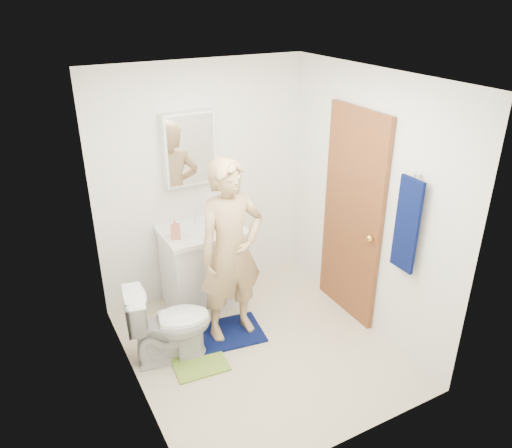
{
  "coord_description": "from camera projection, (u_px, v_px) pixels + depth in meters",
  "views": [
    {
      "loc": [
        -1.75,
        -3.17,
        2.98
      ],
      "look_at": [
        0.09,
        0.25,
        1.13
      ],
      "focal_mm": 35.0,
      "sensor_mm": 36.0,
      "label": 1
    }
  ],
  "objects": [
    {
      "name": "wall_left",
      "position": [
        125.0,
        262.0,
        3.56
      ],
      "size": [
        0.02,
        2.4,
        2.4
      ],
      "primitive_type": "cube",
      "color": "white",
      "rests_on": "ground"
    },
    {
      "name": "faucet",
      "position": [
        194.0,
        216.0,
        4.97
      ],
      "size": [
        0.03,
        0.03,
        0.12
      ],
      "primitive_type": "cylinder",
      "color": "silver",
      "rests_on": "countertop"
    },
    {
      "name": "towel",
      "position": [
        407.0,
        225.0,
        4.0
      ],
      "size": [
        0.03,
        0.24,
        0.8
      ],
      "primitive_type": "cube",
      "color": "#071146",
      "rests_on": "wall_right"
    },
    {
      "name": "floor",
      "position": [
        260.0,
        348.0,
        4.56
      ],
      "size": [
        2.2,
        2.4,
        0.02
      ],
      "primitive_type": "cube",
      "color": "beige",
      "rests_on": "ground"
    },
    {
      "name": "wall_right",
      "position": [
        368.0,
        204.0,
        4.51
      ],
      "size": [
        0.02,
        2.4,
        2.4
      ],
      "primitive_type": "cube",
      "color": "white",
      "rests_on": "ground"
    },
    {
      "name": "sink_basin",
      "position": [
        202.0,
        230.0,
        4.85
      ],
      "size": [
        0.4,
        0.4,
        0.03
      ],
      "primitive_type": "cylinder",
      "color": "white",
      "rests_on": "countertop"
    },
    {
      "name": "door",
      "position": [
        352.0,
        217.0,
        4.69
      ],
      "size": [
        0.05,
        0.8,
        2.05
      ],
      "primitive_type": "cube",
      "color": "brown",
      "rests_on": "ground"
    },
    {
      "name": "toothbrush_cup",
      "position": [
        215.0,
        217.0,
        4.98
      ],
      "size": [
        0.16,
        0.16,
        0.1
      ],
      "primitive_type": "imported",
      "rotation": [
        0.0,
        0.0,
        -0.29
      ],
      "color": "#65469B",
      "rests_on": "countertop"
    },
    {
      "name": "vanity_cabinet",
      "position": [
        204.0,
        269.0,
        5.04
      ],
      "size": [
        0.75,
        0.55,
        0.8
      ],
      "primitive_type": "cube",
      "color": "white",
      "rests_on": "floor"
    },
    {
      "name": "countertop",
      "position": [
        202.0,
        231.0,
        4.86
      ],
      "size": [
        0.79,
        0.59,
        0.05
      ],
      "primitive_type": "cube",
      "color": "white",
      "rests_on": "vanity_cabinet"
    },
    {
      "name": "towel_hook",
      "position": [
        418.0,
        175.0,
        3.84
      ],
      "size": [
        0.06,
        0.02,
        0.02
      ],
      "primitive_type": "cylinder",
      "rotation": [
        0.0,
        1.57,
        0.0
      ],
      "color": "silver",
      "rests_on": "wall_right"
    },
    {
      "name": "door_knob",
      "position": [
        370.0,
        238.0,
        4.45
      ],
      "size": [
        0.07,
        0.07,
        0.07
      ],
      "primitive_type": "sphere",
      "color": "gold",
      "rests_on": "door"
    },
    {
      "name": "mirror_panel",
      "position": [
        191.0,
        150.0,
        4.66
      ],
      "size": [
        0.46,
        0.01,
        0.66
      ],
      "primitive_type": "cube",
      "color": "white",
      "rests_on": "wall_back"
    },
    {
      "name": "bath_mat",
      "position": [
        226.0,
        333.0,
        4.72
      ],
      "size": [
        0.73,
        0.57,
        0.02
      ],
      "primitive_type": "cube",
      "rotation": [
        0.0,
        0.0,
        -0.14
      ],
      "color": "#071146",
      "rests_on": "floor"
    },
    {
      "name": "wall_back",
      "position": [
        203.0,
        183.0,
        5.0
      ],
      "size": [
        2.2,
        0.02,
        2.4
      ],
      "primitive_type": "cube",
      "color": "white",
      "rests_on": "ground"
    },
    {
      "name": "man",
      "position": [
        231.0,
        252.0,
        4.38
      ],
      "size": [
        0.64,
        0.44,
        1.7
      ],
      "primitive_type": "imported",
      "rotation": [
        0.0,
        0.0,
        0.05
      ],
      "color": "tan",
      "rests_on": "bath_mat"
    },
    {
      "name": "soap_dispenser",
      "position": [
        175.0,
        229.0,
        4.63
      ],
      "size": [
        0.11,
        0.11,
        0.2
      ],
      "primitive_type": "imported",
      "rotation": [
        0.0,
        0.0,
        -0.33
      ],
      "color": "#CE7860",
      "rests_on": "countertop"
    },
    {
      "name": "ceiling",
      "position": [
        261.0,
        76.0,
        3.52
      ],
      "size": [
        2.2,
        2.4,
        0.02
      ],
      "primitive_type": "cube",
      "color": "white",
      "rests_on": "ground"
    },
    {
      "name": "toilet",
      "position": [
        170.0,
        323.0,
        4.29
      ],
      "size": [
        0.78,
        0.53,
        0.73
      ],
      "primitive_type": "imported",
      "rotation": [
        0.0,
        0.0,
        1.39
      ],
      "color": "white",
      "rests_on": "floor"
    },
    {
      "name": "green_rug",
      "position": [
        200.0,
        363.0,
        4.36
      ],
      "size": [
        0.49,
        0.42,
        0.02
      ],
      "primitive_type": "cube",
      "rotation": [
        0.0,
        0.0,
        -0.09
      ],
      "color": "#80A737",
      "rests_on": "floor"
    },
    {
      "name": "wall_front",
      "position": [
        355.0,
        306.0,
        3.08
      ],
      "size": [
        2.2,
        0.02,
        2.4
      ],
      "primitive_type": "cube",
      "color": "white",
      "rests_on": "ground"
    },
    {
      "name": "medicine_cabinet",
      "position": [
        189.0,
        148.0,
        4.71
      ],
      "size": [
        0.5,
        0.12,
        0.7
      ],
      "primitive_type": "cube",
      "color": "white",
      "rests_on": "wall_back"
    }
  ]
}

